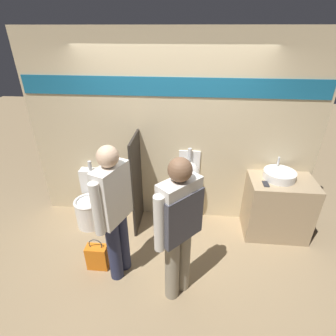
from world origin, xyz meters
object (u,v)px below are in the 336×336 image
object	(u,v)px
shopping_bag	(97,257)
toilet	(90,205)
urinal_near_counter	(189,176)
sink_basin	(279,175)
person_in_vest	(179,223)
person_with_lanyard	(114,210)
cell_phone	(266,184)

from	to	relation	value
shopping_bag	toilet	bearing A→B (deg)	114.16
urinal_near_counter	shopping_bag	bearing A→B (deg)	-136.55
sink_basin	urinal_near_counter	world-z (taller)	urinal_near_counter
toilet	person_in_vest	xyz separation A→B (m)	(1.39, -1.09, 0.67)
person_with_lanyard	shopping_bag	bearing A→B (deg)	104.67
person_with_lanyard	cell_phone	bearing A→B (deg)	-44.57
urinal_near_counter	toilet	world-z (taller)	urinal_near_counter
sink_basin	toilet	xyz separation A→B (m)	(-2.67, -0.09, -0.61)
cell_phone	person_with_lanyard	distance (m)	1.96
person_with_lanyard	shopping_bag	world-z (taller)	person_with_lanyard
urinal_near_counter	person_with_lanyard	xyz separation A→B (m)	(-0.78, -1.06, 0.13)
toilet	shopping_bag	bearing A→B (deg)	-65.84
urinal_near_counter	shopping_bag	world-z (taller)	urinal_near_counter
cell_phone	person_in_vest	size ratio (longest dim) A/B	0.08
urinal_near_counter	person_with_lanyard	bearing A→B (deg)	-126.47
person_with_lanyard	shopping_bag	distance (m)	0.82
cell_phone	shopping_bag	xyz separation A→B (m)	(-2.08, -0.77, -0.71)
sink_basin	person_with_lanyard	world-z (taller)	person_with_lanyard
shopping_bag	cell_phone	bearing A→B (deg)	20.24
person_in_vest	shopping_bag	world-z (taller)	person_in_vest
toilet	cell_phone	bearing A→B (deg)	-1.89
sink_basin	toilet	bearing A→B (deg)	-178.09
urinal_near_counter	person_in_vest	distance (m)	1.28
person_in_vest	person_with_lanyard	distance (m)	0.74
urinal_near_counter	toilet	distance (m)	1.55
sink_basin	person_in_vest	bearing A→B (deg)	-137.45
sink_basin	cell_phone	bearing A→B (deg)	-140.77
sink_basin	person_with_lanyard	xyz separation A→B (m)	(-1.99, -0.97, 0.01)
sink_basin	person_in_vest	xyz separation A→B (m)	(-1.29, -1.18, 0.06)
cell_phone	shopping_bag	size ratio (longest dim) A/B	0.31
cell_phone	person_with_lanyard	bearing A→B (deg)	-155.79
cell_phone	person_in_vest	distance (m)	1.48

